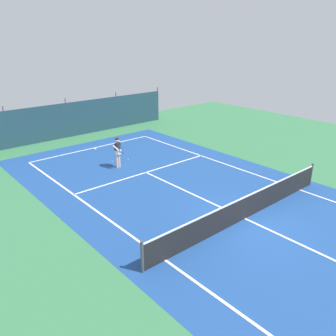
# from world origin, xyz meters

# --- Properties ---
(ground_plane) EXTENTS (36.00, 36.00, 0.00)m
(ground_plane) POSITION_xyz_m (0.00, 0.00, 0.00)
(ground_plane) COLOR #387A4C
(court_surface) EXTENTS (11.02, 26.60, 0.01)m
(court_surface) POSITION_xyz_m (0.00, 0.00, 0.00)
(court_surface) COLOR #1E478C
(court_surface) RESTS_ON ground
(tennis_net) EXTENTS (10.12, 0.10, 1.10)m
(tennis_net) POSITION_xyz_m (0.00, 0.00, 0.51)
(tennis_net) COLOR black
(tennis_net) RESTS_ON ground
(back_fence) EXTENTS (16.30, 0.98, 2.70)m
(back_fence) POSITION_xyz_m (-0.00, 15.80, 0.67)
(back_fence) COLOR #1E3D4C
(back_fence) RESTS_ON ground
(tennis_player) EXTENTS (0.57, 0.83, 1.64)m
(tennis_player) POSITION_xyz_m (-0.67, 7.98, 0.96)
(tennis_player) COLOR beige
(tennis_player) RESTS_ON ground
(tennis_ball_near_player) EXTENTS (0.07, 0.07, 0.07)m
(tennis_ball_near_player) POSITION_xyz_m (-0.49, 8.93, 0.03)
(tennis_ball_near_player) COLOR #CCDB33
(tennis_ball_near_player) RESTS_ON ground
(tennis_ball_midcourt) EXTENTS (0.07, 0.07, 0.07)m
(tennis_ball_midcourt) POSITION_xyz_m (0.41, 8.63, 0.03)
(tennis_ball_midcourt) COLOR #CCDB33
(tennis_ball_midcourt) RESTS_ON ground
(parked_car) EXTENTS (2.31, 4.35, 1.68)m
(parked_car) POSITION_xyz_m (-1.21, 17.54, 0.84)
(parked_car) COLOR black
(parked_car) RESTS_ON ground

